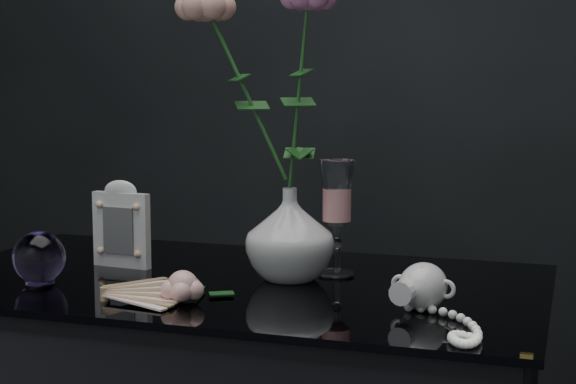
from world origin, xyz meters
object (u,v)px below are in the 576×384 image
(wine_glass, at_px, (337,218))
(loose_rose, at_px, (183,286))
(picture_frame, at_px, (121,224))
(vase, at_px, (290,234))
(paperweight, at_px, (39,257))
(pearl_jar, at_px, (423,284))

(wine_glass, distance_m, loose_rose, 0.32)
(picture_frame, bearing_deg, loose_rose, -37.41)
(vase, bearing_deg, paperweight, -158.13)
(wine_glass, bearing_deg, picture_frame, -171.58)
(paperweight, height_order, pearl_jar, paperweight)
(wine_glass, height_order, loose_rose, wine_glass)
(loose_rose, xyz_separation_m, pearl_jar, (0.35, 0.08, 0.01))
(wine_glass, height_order, picture_frame, wine_glass)
(wine_glass, relative_size, loose_rose, 1.38)
(wine_glass, bearing_deg, pearl_jar, -44.52)
(wine_glass, distance_m, paperweight, 0.51)
(vase, bearing_deg, loose_rose, -118.92)
(paperweight, bearing_deg, vase, 21.87)
(picture_frame, xyz_separation_m, pearl_jar, (0.57, -0.12, -0.04))
(vase, relative_size, picture_frame, 0.99)
(wine_glass, height_order, pearl_jar, wine_glass)
(picture_frame, bearing_deg, vase, 4.84)
(loose_rose, bearing_deg, vase, 61.95)
(paperweight, relative_size, pearl_jar, 0.34)
(vase, height_order, wine_glass, wine_glass)
(paperweight, bearing_deg, wine_glass, 25.58)
(picture_frame, xyz_separation_m, loose_rose, (0.21, -0.20, -0.05))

